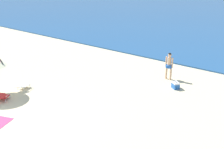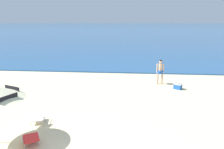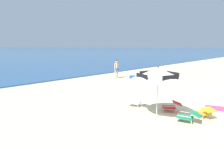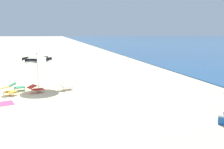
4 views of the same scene
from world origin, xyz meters
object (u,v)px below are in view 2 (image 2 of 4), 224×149
lounge_chair_beside_umbrella (37,118)px  person_standing_near_shore (160,70)px  lounge_chair_spare_folded (31,138)px  cooler_box (178,86)px

lounge_chair_beside_umbrella → person_standing_near_shore: bearing=48.4°
lounge_chair_beside_umbrella → lounge_chair_spare_folded: bearing=-73.1°
lounge_chair_spare_folded → person_standing_near_shore: size_ratio=0.57×
person_standing_near_shore → lounge_chair_beside_umbrella: bearing=-131.6°
lounge_chair_spare_folded → cooler_box: 9.97m
lounge_chair_spare_folded → cooler_box: lounge_chair_spare_folded is taller
lounge_chair_spare_folded → person_standing_near_shore: person_standing_near_shore is taller
lounge_chair_beside_umbrella → person_standing_near_shore: (6.10, 6.86, 0.76)m
person_standing_near_shore → cooler_box: person_standing_near_shore is taller
lounge_chair_beside_umbrella → cooler_box: size_ratio=1.64×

